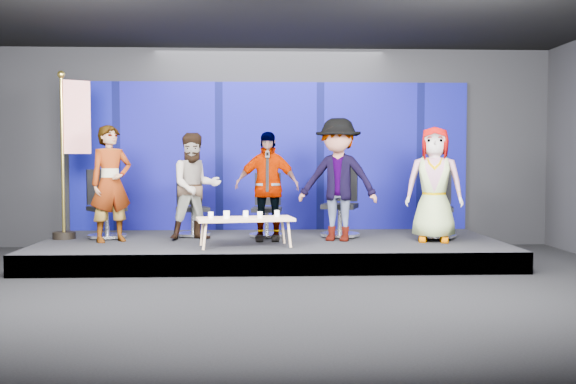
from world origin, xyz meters
The scene contains 21 objects.
ground centered at (0.00, 0.00, 0.00)m, with size 10.00×10.00×0.00m, color black.
room_walls centered at (0.00, 0.00, 2.43)m, with size 10.02×8.02×3.51m.
riser centered at (0.00, 2.50, 0.15)m, with size 7.00×3.00×0.30m, color black.
backdrop centered at (0.00, 3.95, 1.60)m, with size 7.00×0.08×2.60m, color #080B5E.
chair_a centered at (-2.62, 2.82, 0.66)m, with size 0.85×0.85×1.09m.
panelist_a centered at (-2.42, 2.36, 1.18)m, with size 0.64×0.42×1.76m, color black.
chair_b centered at (-1.28, 3.05, 0.64)m, with size 0.74×0.74×1.02m.
panelist_b centered at (-1.17, 2.55, 1.13)m, with size 0.81×0.63×1.66m, color black.
chair_c centered at (-0.06, 2.88, 0.64)m, with size 0.63×0.63×1.03m.
panelist_c centered at (-0.06, 2.37, 1.13)m, with size 0.98×0.41×1.67m, color black.
chair_d centered at (1.12, 2.85, 0.68)m, with size 0.82×0.82×1.16m.
panelist_d centered at (1.02, 2.35, 1.24)m, with size 1.21×0.70×1.88m, color black.
chair_e centered at (2.65, 2.67, 0.65)m, with size 0.74×0.74×1.08m.
panelist_e centered at (2.47, 2.20, 1.17)m, with size 0.85×0.55×1.74m, color black.
coffee_table centered at (-0.38, 1.72, 0.68)m, with size 1.44×0.79×0.42m.
mug_a centered at (-0.86, 1.66, 0.76)m, with size 0.08×0.08×0.09m, color white.
mug_b centered at (-0.64, 1.63, 0.77)m, with size 0.09×0.09×0.11m, color white.
mug_c centered at (-0.38, 1.84, 0.76)m, with size 0.08×0.08×0.09m, color white.
mug_d centered at (-0.17, 1.66, 0.76)m, with size 0.08×0.08×0.09m, color white.
mug_e centered at (0.08, 1.88, 0.76)m, with size 0.08×0.08×0.09m, color white.
flag_stand centered at (-3.13, 2.80, 1.69)m, with size 0.57×0.39×2.62m.
Camera 1 is at (-0.14, -7.40, 1.56)m, focal length 40.00 mm.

